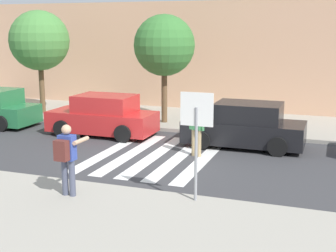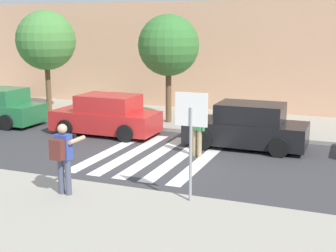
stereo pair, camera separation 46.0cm
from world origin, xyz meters
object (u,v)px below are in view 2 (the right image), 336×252
at_px(photographer_with_backpack, 63,153).
at_px(street_tree_center, 169,46).
at_px(stop_sign, 191,123).
at_px(street_tree_west, 46,41).
at_px(parked_car_black, 247,127).
at_px(parked_car_red, 106,116).
at_px(pedestrian_crossing, 197,127).

height_order(photographer_with_backpack, street_tree_center, street_tree_center).
xyz_separation_m(stop_sign, street_tree_west, (-10.00, 8.50, 1.48)).
xyz_separation_m(photographer_with_backpack, parked_car_black, (2.97, 6.56, -0.44)).
bearing_deg(parked_car_red, street_tree_center, 57.14).
bearing_deg(street_tree_west, parked_car_red, -30.41).
distance_m(parked_car_red, street_tree_west, 5.97).
height_order(photographer_with_backpack, pedestrian_crossing, photographer_with_backpack).
xyz_separation_m(photographer_with_backpack, parked_car_red, (-2.49, 6.56, -0.44)).
bearing_deg(stop_sign, pedestrian_crossing, 106.22).
bearing_deg(pedestrian_crossing, parked_car_red, 157.99).
bearing_deg(street_tree_west, street_tree_center, -2.04).
bearing_deg(photographer_with_backpack, parked_car_red, 110.78).
bearing_deg(parked_car_black, street_tree_west, 165.03).
relative_size(stop_sign, pedestrian_crossing, 1.46).
bearing_deg(stop_sign, photographer_with_backpack, -165.79).
height_order(parked_car_black, street_tree_west, street_tree_west).
bearing_deg(street_tree_center, stop_sign, -65.16).
height_order(photographer_with_backpack, parked_car_black, photographer_with_backpack).
xyz_separation_m(stop_sign, photographer_with_backpack, (-2.94, -0.74, -0.81)).
bearing_deg(parked_car_black, stop_sign, -90.37).
xyz_separation_m(parked_car_red, street_tree_center, (1.59, 2.46, 2.60)).
distance_m(stop_sign, parked_car_black, 5.95).
relative_size(stop_sign, street_tree_west, 0.54).
distance_m(pedestrian_crossing, street_tree_west, 10.15).
distance_m(photographer_with_backpack, street_tree_west, 11.86).
xyz_separation_m(parked_car_red, parked_car_black, (5.46, 0.00, 0.00)).
relative_size(photographer_with_backpack, parked_car_red, 0.42).
xyz_separation_m(photographer_with_backpack, pedestrian_crossing, (1.74, 4.85, -0.19)).
bearing_deg(street_tree_center, pedestrian_crossing, -57.71).
xyz_separation_m(parked_car_black, street_tree_center, (-3.87, 2.46, 2.60)).
distance_m(photographer_with_backpack, street_tree_center, 9.33).
distance_m(stop_sign, photographer_with_backpack, 3.14).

